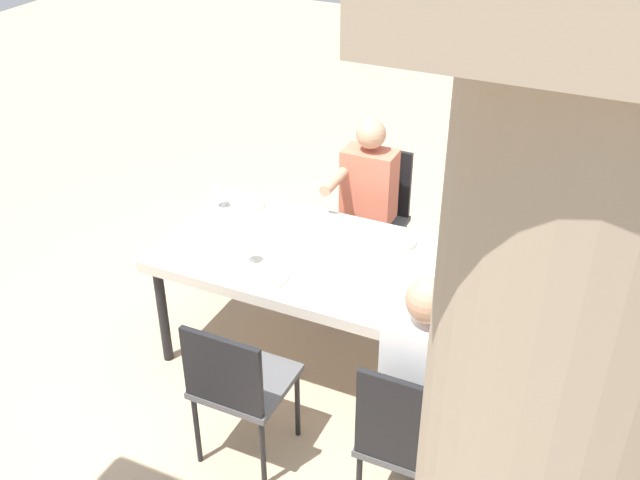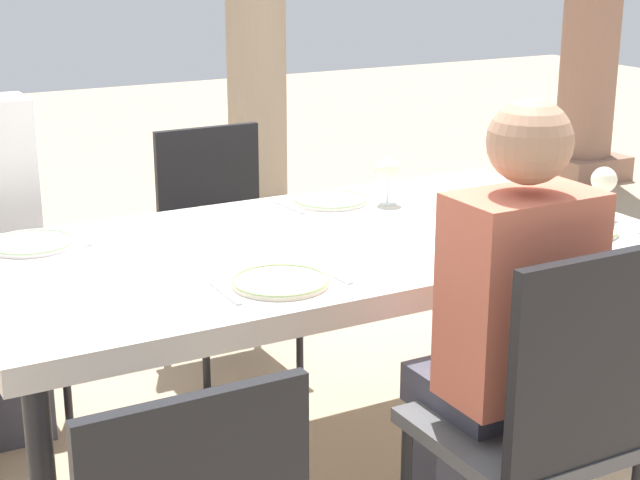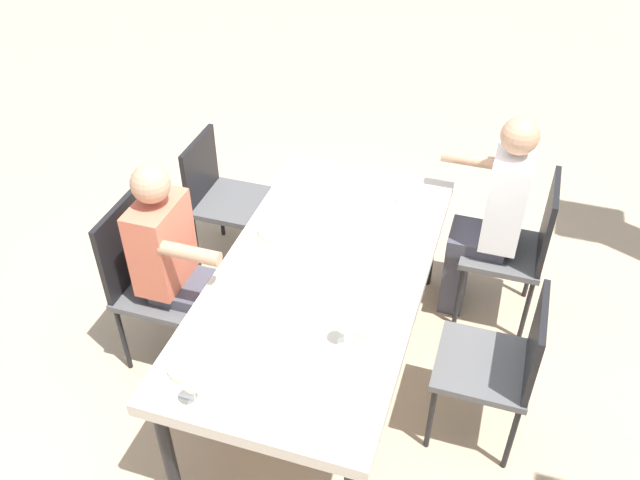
% 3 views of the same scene
% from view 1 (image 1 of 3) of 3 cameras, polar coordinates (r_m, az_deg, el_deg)
% --- Properties ---
extents(ground_plane, '(16.00, 16.00, 0.00)m').
position_cam_1_polar(ground_plane, '(4.65, 0.91, -9.01)').
color(ground_plane, tan).
extents(dining_table, '(1.98, 0.99, 0.73)m').
position_cam_1_polar(dining_table, '(4.24, 0.99, -2.06)').
color(dining_table, beige).
rests_on(dining_table, ground).
extents(chair_west_north, '(0.44, 0.44, 0.95)m').
position_cam_1_polar(chair_west_north, '(3.45, 6.82, -14.61)').
color(chair_west_north, '#4F4F50').
rests_on(chair_west_north, ground).
extents(chair_west_south, '(0.44, 0.44, 0.86)m').
position_cam_1_polar(chair_west_south, '(4.90, 13.78, -0.48)').
color(chair_west_south, '#4F4F50').
rests_on(chair_west_south, ground).
extents(chair_mid_north, '(0.44, 0.44, 0.88)m').
position_cam_1_polar(chair_mid_north, '(3.73, -6.31, -10.71)').
color(chair_mid_north, '#4F4F50').
rests_on(chair_mid_north, ground).
extents(chair_mid_south, '(0.44, 0.44, 0.96)m').
position_cam_1_polar(chair_mid_south, '(5.07, 4.15, 2.27)').
color(chair_mid_south, '#4F4F50').
rests_on(chair_mid_south, ground).
extents(diner_woman_green, '(0.35, 0.49, 1.25)m').
position_cam_1_polar(diner_woman_green, '(4.86, 3.38, 2.49)').
color(diner_woman_green, '#3F3F4C').
rests_on(diner_woman_green, ground).
extents(diner_man_white, '(0.35, 0.49, 1.31)m').
position_cam_1_polar(diner_man_white, '(3.47, 8.03, -10.85)').
color(diner_man_white, '#3F3F4C').
rests_on(diner_man_white, ground).
extents(plate_0, '(0.24, 0.24, 0.02)m').
position_cam_1_polar(plate_0, '(3.76, 9.29, -6.27)').
color(plate_0, white).
rests_on(plate_0, dining_table).
extents(fork_0, '(0.03, 0.17, 0.01)m').
position_cam_1_polar(fork_0, '(3.74, 11.49, -6.89)').
color(fork_0, silver).
rests_on(fork_0, dining_table).
extents(spoon_0, '(0.03, 0.17, 0.01)m').
position_cam_1_polar(spoon_0, '(3.79, 7.11, -5.79)').
color(spoon_0, silver).
rests_on(spoon_0, dining_table).
extents(plate_1, '(0.25, 0.25, 0.02)m').
position_cam_1_polar(plate_1, '(4.37, 5.73, -0.09)').
color(plate_1, silver).
rests_on(plate_1, dining_table).
extents(fork_1, '(0.02, 0.17, 0.01)m').
position_cam_1_polar(fork_1, '(4.34, 7.59, -0.58)').
color(fork_1, silver).
rests_on(fork_1, dining_table).
extents(spoon_1, '(0.03, 0.17, 0.01)m').
position_cam_1_polar(spoon_1, '(4.42, 3.90, 0.28)').
color(spoon_1, silver).
rests_on(spoon_1, dining_table).
extents(plate_2, '(0.24, 0.24, 0.02)m').
position_cam_1_polar(plate_2, '(4.05, -4.17, -2.84)').
color(plate_2, white).
rests_on(plate_2, dining_table).
extents(wine_glass_2, '(0.08, 0.08, 0.16)m').
position_cam_1_polar(wine_glass_2, '(4.13, -5.50, -0.44)').
color(wine_glass_2, white).
rests_on(wine_glass_2, dining_table).
extents(fork_2, '(0.03, 0.17, 0.01)m').
position_cam_1_polar(fork_2, '(3.99, -2.27, -3.42)').
color(fork_2, silver).
rests_on(fork_2, dining_table).
extents(spoon_2, '(0.03, 0.17, 0.01)m').
position_cam_1_polar(spoon_2, '(4.11, -6.00, -2.40)').
color(spoon_2, silver).
rests_on(spoon_2, dining_table).
extents(plate_3, '(0.20, 0.20, 0.02)m').
position_cam_1_polar(plate_3, '(4.75, -5.45, 2.70)').
color(plate_3, silver).
rests_on(plate_3, dining_table).
extents(wine_glass_3, '(0.08, 0.08, 0.16)m').
position_cam_1_polar(wine_glass_3, '(4.70, -7.88, 3.74)').
color(wine_glass_3, white).
rests_on(wine_glass_3, dining_table).
extents(fork_3, '(0.02, 0.17, 0.01)m').
position_cam_1_polar(fork_3, '(4.69, -3.85, 2.27)').
color(fork_3, silver).
rests_on(fork_3, dining_table).
extents(spoon_3, '(0.02, 0.17, 0.01)m').
position_cam_1_polar(spoon_3, '(4.83, -7.00, 2.99)').
color(spoon_3, silver).
rests_on(spoon_3, dining_table).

